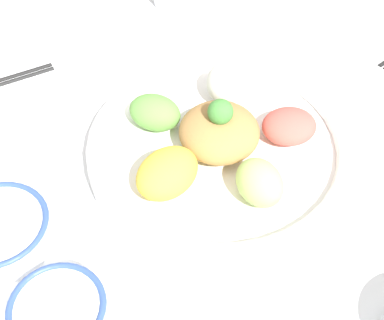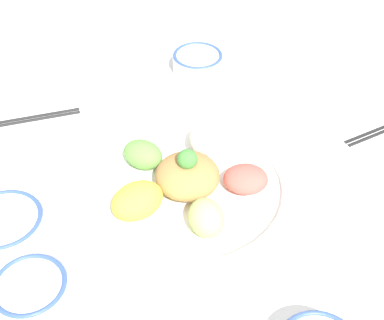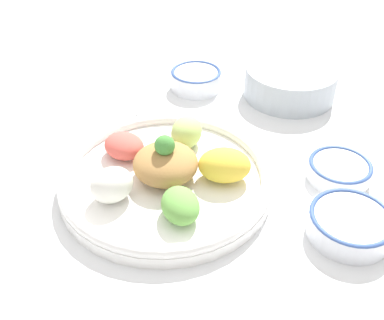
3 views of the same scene
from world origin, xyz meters
TOP-DOWN VIEW (x-y plane):
  - ground_plane at (0.00, 0.00)m, footprint 2.40×2.40m
  - salad_platter at (-0.04, -0.02)m, footprint 0.34×0.34m
  - sauce_bowl_red at (0.20, -0.19)m, footprint 0.12×0.12m
  - sauce_bowl_dark at (-0.33, -0.24)m, footprint 0.11×0.11m
  - rice_bowl_plain at (0.25, -0.07)m, footprint 0.10×0.10m
  - chopsticks_pair_far at (0.02, -0.40)m, footprint 0.20×0.15m
  - serving_spoon_main at (-0.35, -0.08)m, footprint 0.14×0.06m
  - serving_spoon_extra at (-0.05, 0.21)m, footprint 0.07×0.12m

SIDE VIEW (x-z plane):
  - ground_plane at x=0.00m, z-range 0.00..0.00m
  - serving_spoon_main at x=-0.35m, z-range 0.00..0.01m
  - serving_spoon_extra at x=-0.05m, z-range 0.00..0.01m
  - chopsticks_pair_far at x=0.02m, z-range 0.00..0.01m
  - rice_bowl_plain at x=0.25m, z-range 0.00..0.03m
  - sauce_bowl_red at x=0.20m, z-range 0.00..0.04m
  - sauce_bowl_dark at x=-0.33m, z-range 0.00..0.05m
  - salad_platter at x=-0.04m, z-range -0.02..0.07m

